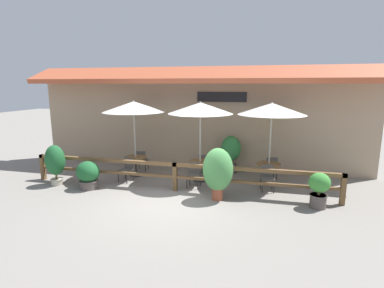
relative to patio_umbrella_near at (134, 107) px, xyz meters
name	(u,v)px	position (x,y,z in m)	size (l,w,h in m)	color
ground_plane	(165,202)	(1.97, -2.30, -2.67)	(60.00, 60.00, 0.00)	gray
building_facade	(196,117)	(1.97, 1.81, -0.50)	(14.28, 1.49, 4.23)	tan
patio_railing	(175,170)	(1.97, -1.25, -1.97)	(10.40, 0.14, 0.95)	brown
patio_umbrella_near	(134,107)	(0.00, 0.00, 0.00)	(2.31, 2.31, 2.91)	#B7B2A8
dining_table_near	(136,161)	(0.00, 0.00, -2.07)	(0.83, 0.83, 0.76)	brown
chair_near_streetside	(127,168)	(-0.05, -0.67, -2.19)	(0.51, 0.51, 0.85)	#514C47
chair_near_wallside	(142,160)	(-0.04, 0.67, -2.19)	(0.46, 0.46, 0.85)	#514C47
patio_umbrella_middle	(200,108)	(2.56, -0.04, 0.00)	(2.31, 2.31, 2.91)	#B7B2A8
dining_table_middle	(200,165)	(2.56, -0.04, -2.07)	(0.83, 0.83, 0.76)	brown
chair_middle_streetside	(194,173)	(2.49, -0.72, -2.19)	(0.42, 0.42, 0.85)	#514C47
chair_middle_wallside	(205,164)	(2.59, 0.64, -2.19)	(0.49, 0.49, 0.85)	#514C47
patio_umbrella_far	(272,109)	(4.99, 0.17, 0.00)	(2.31, 2.31, 2.91)	#B7B2A8
dining_table_far	(269,168)	(4.99, 0.17, -2.07)	(0.83, 0.83, 0.76)	brown
chair_far_streetside	(267,177)	(4.95, -0.50, -2.19)	(0.48, 0.48, 0.85)	#514C47
chair_far_wallside	(271,166)	(5.08, 0.84, -2.19)	(0.51, 0.51, 0.85)	#514C47
potted_plant_small_flowering	(218,171)	(3.46, -1.69, -1.75)	(0.92, 0.83, 1.62)	#9E4C33
potted_plant_corner_fern	(88,174)	(-0.96, -1.75, -2.17)	(0.79, 0.71, 0.95)	#564C47
potted_plant_entrance_palm	(319,189)	(6.37, -1.64, -2.09)	(0.60, 0.54, 1.04)	#564C47
potted_plant_broad_leaf	(55,162)	(-2.27, -1.67, -1.83)	(0.70, 0.63, 1.43)	#B7AD99
potted_plant_tall_tropical	(231,151)	(3.53, 1.25, -1.78)	(0.77, 0.69, 1.50)	#564C47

